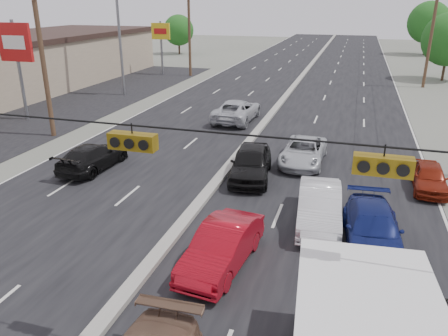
{
  "coord_description": "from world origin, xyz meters",
  "views": [
    {
      "loc": [
        5.86,
        -7.86,
        8.24
      ],
      "look_at": [
        1.38,
        7.12,
        2.2
      ],
      "focal_mm": 35.0,
      "sensor_mm": 36.0,
      "label": 1
    }
  ],
  "objects_px": {
    "pole_sign_far": "(161,36)",
    "oncoming_near": "(93,157)",
    "utility_pole_right_c": "(431,35)",
    "queue_car_d": "(373,229)",
    "pole_sign_mid": "(16,48)",
    "oncoming_far": "(237,111)",
    "tree_left_far": "(179,30)",
    "queue_car_b": "(319,207)",
    "queue_car_a": "(251,163)",
    "queue_car_e": "(429,178)",
    "red_sedan": "(222,247)",
    "queue_car_c": "(303,152)",
    "tree_right_far": "(429,22)",
    "utility_pole_left_c": "(189,30)",
    "utility_pole_left_b": "(42,55)"
  },
  "relations": [
    {
      "from": "pole_sign_mid",
      "to": "queue_car_d",
      "type": "xyz_separation_m",
      "value": [
        24.0,
        -11.35,
        -4.43
      ]
    },
    {
      "from": "utility_pole_right_c",
      "to": "tree_right_far",
      "type": "height_order",
      "value": "utility_pole_right_c"
    },
    {
      "from": "utility_pole_right_c",
      "to": "queue_car_e",
      "type": "relative_size",
      "value": 2.78
    },
    {
      "from": "queue_car_b",
      "to": "utility_pole_left_b",
      "type": "bearing_deg",
      "value": 152.72
    },
    {
      "from": "utility_pole_right_c",
      "to": "queue_car_e",
      "type": "distance_m",
      "value": 27.92
    },
    {
      "from": "tree_right_far",
      "to": "queue_car_a",
      "type": "height_order",
      "value": "tree_right_far"
    },
    {
      "from": "utility_pole_left_b",
      "to": "queue_car_a",
      "type": "height_order",
      "value": "utility_pole_left_b"
    },
    {
      "from": "utility_pole_left_b",
      "to": "pole_sign_mid",
      "type": "height_order",
      "value": "utility_pole_left_b"
    },
    {
      "from": "utility_pole_left_c",
      "to": "oncoming_far",
      "type": "xyz_separation_m",
      "value": [
        10.41,
        -18.01,
        -4.34
      ]
    },
    {
      "from": "tree_left_far",
      "to": "red_sedan",
      "type": "xyz_separation_m",
      "value": [
        24.26,
        -56.06,
        -3.0
      ]
    },
    {
      "from": "pole_sign_far",
      "to": "oncoming_near",
      "type": "relative_size",
      "value": 1.31
    },
    {
      "from": "queue_car_d",
      "to": "queue_car_e",
      "type": "xyz_separation_m",
      "value": [
        2.6,
        5.95,
        -0.07
      ]
    },
    {
      "from": "pole_sign_far",
      "to": "queue_car_a",
      "type": "xyz_separation_m",
      "value": [
        17.4,
        -28.34,
        -3.62
      ]
    },
    {
      "from": "utility_pole_right_c",
      "to": "tree_left_far",
      "type": "distance_m",
      "value": 39.9
    },
    {
      "from": "pole_sign_mid",
      "to": "queue_car_b",
      "type": "xyz_separation_m",
      "value": [
        22.04,
        -10.21,
        -4.36
      ]
    },
    {
      "from": "utility_pole_left_b",
      "to": "queue_car_e",
      "type": "relative_size",
      "value": 2.78
    },
    {
      "from": "queue_car_b",
      "to": "queue_car_d",
      "type": "xyz_separation_m",
      "value": [
        1.96,
        -1.13,
        -0.07
      ]
    },
    {
      "from": "red_sedan",
      "to": "queue_car_c",
      "type": "xyz_separation_m",
      "value": [
        1.36,
        10.55,
        -0.06
      ]
    },
    {
      "from": "pole_sign_mid",
      "to": "queue_car_d",
      "type": "relative_size",
      "value": 1.49
    },
    {
      "from": "utility_pole_left_c",
      "to": "tree_left_far",
      "type": "distance_m",
      "value": 22.19
    },
    {
      "from": "queue_car_b",
      "to": "oncoming_far",
      "type": "height_order",
      "value": "oncoming_far"
    },
    {
      "from": "pole_sign_far",
      "to": "queue_car_d",
      "type": "relative_size",
      "value": 1.28
    },
    {
      "from": "queue_car_c",
      "to": "queue_car_d",
      "type": "distance_m",
      "value": 8.53
    },
    {
      "from": "tree_left_far",
      "to": "oncoming_near",
      "type": "distance_m",
      "value": 51.88
    },
    {
      "from": "utility_pole_left_b",
      "to": "utility_pole_left_c",
      "type": "distance_m",
      "value": 25.0
    },
    {
      "from": "utility_pole_left_b",
      "to": "oncoming_near",
      "type": "distance_m",
      "value": 8.57
    },
    {
      "from": "oncoming_near",
      "to": "queue_car_e",
      "type": "bearing_deg",
      "value": -170.25
    },
    {
      "from": "utility_pole_left_c",
      "to": "utility_pole_right_c",
      "type": "relative_size",
      "value": 1.0
    },
    {
      "from": "tree_right_far",
      "to": "queue_car_c",
      "type": "bearing_deg",
      "value": -102.57
    },
    {
      "from": "tree_right_far",
      "to": "queue_car_c",
      "type": "xyz_separation_m",
      "value": [
        -12.38,
        -55.51,
        -4.31
      ]
    },
    {
      "from": "utility_pole_right_c",
      "to": "queue_car_d",
      "type": "distance_m",
      "value": 34.09
    },
    {
      "from": "tree_right_far",
      "to": "red_sedan",
      "type": "distance_m",
      "value": 67.61
    },
    {
      "from": "utility_pole_right_c",
      "to": "queue_car_b",
      "type": "xyz_separation_m",
      "value": [
        -7.46,
        -32.21,
        -4.36
      ]
    },
    {
      "from": "utility_pole_left_b",
      "to": "queue_car_c",
      "type": "bearing_deg",
      "value": -1.82
    },
    {
      "from": "queue_car_b",
      "to": "queue_car_d",
      "type": "bearing_deg",
      "value": -34.94
    },
    {
      "from": "tree_left_far",
      "to": "queue_car_c",
      "type": "distance_m",
      "value": 52.32
    },
    {
      "from": "tree_left_far",
      "to": "oncoming_far",
      "type": "height_order",
      "value": "tree_left_far"
    },
    {
      "from": "red_sedan",
      "to": "oncoming_far",
      "type": "height_order",
      "value": "oncoming_far"
    },
    {
      "from": "queue_car_b",
      "to": "queue_car_e",
      "type": "relative_size",
      "value": 1.27
    },
    {
      "from": "utility_pole_left_b",
      "to": "red_sedan",
      "type": "distance_m",
      "value": 18.96
    },
    {
      "from": "queue_car_b",
      "to": "queue_car_a",
      "type": "bearing_deg",
      "value": 128.25
    },
    {
      "from": "queue_car_a",
      "to": "oncoming_near",
      "type": "xyz_separation_m",
      "value": [
        -8.1,
        -1.14,
        -0.13
      ]
    },
    {
      "from": "queue_car_a",
      "to": "queue_car_d",
      "type": "distance_m",
      "value": 7.52
    },
    {
      "from": "queue_car_a",
      "to": "queue_car_b",
      "type": "bearing_deg",
      "value": -54.32
    },
    {
      "from": "utility_pole_left_c",
      "to": "utility_pole_right_c",
      "type": "bearing_deg",
      "value": 0.0
    },
    {
      "from": "utility_pole_left_c",
      "to": "pole_sign_mid",
      "type": "relative_size",
      "value": 1.43
    },
    {
      "from": "queue_car_a",
      "to": "queue_car_e",
      "type": "relative_size",
      "value": 1.29
    },
    {
      "from": "oncoming_far",
      "to": "utility_pole_right_c",
      "type": "bearing_deg",
      "value": -127.77
    },
    {
      "from": "pole_sign_mid",
      "to": "queue_car_d",
      "type": "distance_m",
      "value": 26.92
    },
    {
      "from": "queue_car_a",
      "to": "queue_car_d",
      "type": "height_order",
      "value": "queue_car_a"
    }
  ]
}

